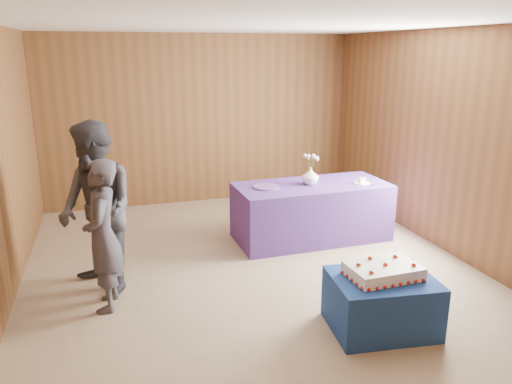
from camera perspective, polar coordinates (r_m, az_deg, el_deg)
name	(u,v)px	position (r m, az deg, el deg)	size (l,w,h in m)	color
ground	(254,273)	(5.74, -0.28, -9.26)	(6.00, 6.00, 0.00)	gray
room_shell	(253,114)	(5.23, -0.31, 8.91)	(5.04, 6.04, 2.72)	brown
cake_table	(381,303)	(4.73, 14.13, -12.21)	(0.90, 0.70, 0.50)	navy
serving_table	(311,212)	(6.66, 6.34, -2.24)	(2.00, 0.90, 0.75)	#522D7E
sheet_cake	(383,271)	(4.61, 14.33, -8.71)	(0.67, 0.47, 0.15)	silver
vase	(310,176)	(6.53, 6.23, 1.84)	(0.22, 0.22, 0.23)	white
flower_spray	(311,157)	(6.47, 6.30, 4.00)	(0.22, 0.22, 0.17)	#305D25
platter	(266,187)	(6.36, 1.17, 0.58)	(0.34, 0.34, 0.02)	#644890
plate	(362,183)	(6.71, 11.99, 1.03)	(0.22, 0.22, 0.01)	white
cake_slice	(362,180)	(6.70, 12.01, 1.37)	(0.08, 0.07, 0.09)	silver
knife	(370,185)	(6.63, 12.93, 0.76)	(0.26, 0.02, 0.00)	silver
guest_left	(103,236)	(4.97, -17.11, -4.81)	(0.54, 0.36, 1.49)	#37353F
guest_right	(97,209)	(5.28, -17.73, -1.90)	(0.87, 0.68, 1.79)	#363841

